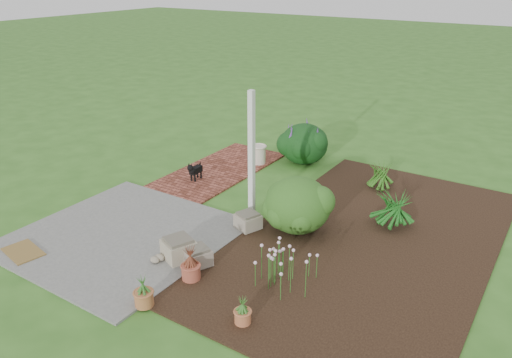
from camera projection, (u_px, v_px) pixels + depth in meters
The scene contains 19 objects.
ground at pixel (236, 217), 9.65m from camera, with size 80.00×80.00×0.00m, color #336520.
concrete_patio at pixel (123, 236), 8.92m from camera, with size 3.50×3.50×0.04m, color #626260.
brick_path at pixel (220, 170), 11.84m from camera, with size 1.60×3.50×0.04m, color #5A291C.
garden_bed at pixel (368, 241), 8.77m from camera, with size 4.00×7.00×0.03m, color black.
veranda_post at pixel (252, 158), 9.08m from camera, with size 0.10×0.10×2.50m, color white.
stone_trough_near at pixel (197, 257), 7.99m from camera, with size 0.39×0.39×0.26m, color #7D705D.
stone_trough_mid at pixel (179, 249), 8.16m from camera, with size 0.47×0.47×0.31m, color gray.
stone_trough_far at pixel (248, 221), 9.11m from camera, with size 0.39×0.39×0.26m, color gray.
coir_doormat at pixel (23, 252), 8.37m from camera, with size 0.73×0.47×0.02m, color brown.
black_dog at pixel (195, 170), 11.11m from camera, with size 0.16×0.49×0.42m.
cream_ceramic_urn at pixel (259, 155), 12.10m from camera, with size 0.33×0.33×0.44m, color beige.
evergreen_shrub at pixel (298, 204), 8.95m from camera, with size 1.20×1.20×1.02m, color #1F4013.
agapanthus_clump_back at pixel (393, 205), 9.10m from camera, with size 0.93×0.93×0.84m, color #124313, non-canonical shape.
agapanthus_clump_front at pixel (381, 172), 10.71m from camera, with size 0.82×0.82×0.72m, color #16430C, non-canonical shape.
pink_flower_patch at pixel (286, 266), 7.44m from camera, with size 0.96×0.96×0.61m, color #113D0F, non-canonical shape.
terracotta_pot_bronze at pixel (191, 272), 7.64m from camera, with size 0.29×0.29×0.24m, color #A34C37.
terracotta_pot_small_left at pixel (243, 317), 6.70m from camera, with size 0.23×0.23×0.19m, color #B4653D.
terracotta_pot_small_right at pixel (144, 298), 7.03m from camera, with size 0.27×0.27×0.23m, color #A66238.
purple_flowering_bush at pixel (304, 143), 12.19m from camera, with size 1.17×1.17×0.99m, color black.
Camera 1 is at (5.03, -6.98, 4.45)m, focal length 35.00 mm.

